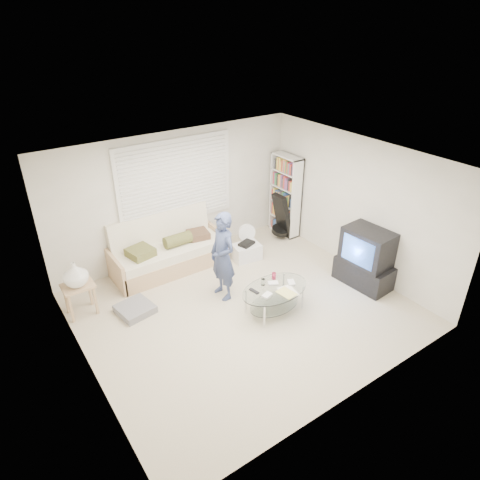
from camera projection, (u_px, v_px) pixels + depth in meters
ground at (244, 309)px, 7.09m from camera, size 5.00×5.00×0.00m
room_shell at (227, 210)px, 6.65m from camera, size 5.02×4.52×2.51m
window_blinds at (176, 182)px, 7.94m from camera, size 2.32×0.08×1.62m
futon_sofa at (168, 252)px, 8.06m from camera, size 2.15×0.87×1.05m
grey_floor_pillow at (135, 309)px, 6.99m from camera, size 0.61×0.61×0.12m
side_table at (76, 276)px, 6.66m from camera, size 0.48×0.39×0.96m
bookshelf at (285, 195)px, 9.11m from camera, size 0.28×0.74×1.75m
guitar_case at (282, 219)px, 9.08m from camera, size 0.40×0.37×1.00m
floor_fan at (245, 235)px, 8.64m from camera, size 0.37×0.24×0.60m
storage_bin at (247, 251)px, 8.43m from camera, size 0.57×0.43×0.37m
tv_unit at (366, 259)px, 7.50m from camera, size 0.60×1.02×1.07m
coffee_table at (275, 293)px, 6.89m from camera, size 1.22×0.80×0.56m
standing_person at (223, 257)px, 7.06m from camera, size 0.38×0.58×1.56m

